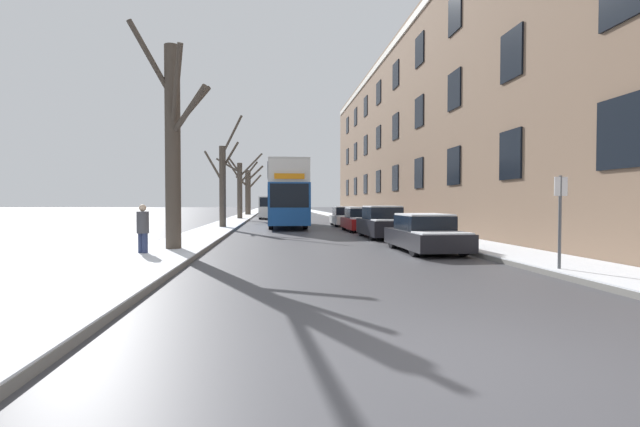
{
  "coord_description": "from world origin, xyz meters",
  "views": [
    {
      "loc": [
        -1.99,
        -4.23,
        1.69
      ],
      "look_at": [
        0.71,
        20.42,
        1.06
      ],
      "focal_mm": 24.0,
      "sensor_mm": 36.0,
      "label": 1
    }
  ],
  "objects_px": {
    "bare_tree_left_3": "(248,191)",
    "double_decker_bus": "(286,192)",
    "bare_tree_left_1": "(223,182)",
    "parked_car_2": "(361,220)",
    "parked_car_0": "(425,234)",
    "parked_car_3": "(345,217)",
    "bare_tree_left_2": "(240,186)",
    "parked_car_1": "(383,223)",
    "bare_tree_left_0": "(173,141)",
    "pedestrian_left_sidewalk": "(143,229)",
    "oncoming_van": "(269,207)",
    "street_sign_post": "(560,218)"
  },
  "relations": [
    {
      "from": "parked_car_1",
      "to": "pedestrian_left_sidewalk",
      "type": "height_order",
      "value": "pedestrian_left_sidewalk"
    },
    {
      "from": "bare_tree_left_1",
      "to": "bare_tree_left_0",
      "type": "bearing_deg",
      "value": -90.52
    },
    {
      "from": "oncoming_van",
      "to": "street_sign_post",
      "type": "distance_m",
      "value": 36.67
    },
    {
      "from": "bare_tree_left_3",
      "to": "parked_car_3",
      "type": "xyz_separation_m",
      "value": [
        8.36,
        -25.22,
        -2.56
      ]
    },
    {
      "from": "bare_tree_left_0",
      "to": "double_decker_bus",
      "type": "bearing_deg",
      "value": 74.89
    },
    {
      "from": "parked_car_1",
      "to": "parked_car_3",
      "type": "height_order",
      "value": "parked_car_1"
    },
    {
      "from": "parked_car_2",
      "to": "bare_tree_left_2",
      "type": "bearing_deg",
      "value": 115.87
    },
    {
      "from": "bare_tree_left_3",
      "to": "parked_car_2",
      "type": "relative_size",
      "value": 1.63
    },
    {
      "from": "parked_car_1",
      "to": "oncoming_van",
      "type": "bearing_deg",
      "value": 102.51
    },
    {
      "from": "street_sign_post",
      "to": "double_decker_bus",
      "type": "bearing_deg",
      "value": 104.96
    },
    {
      "from": "bare_tree_left_1",
      "to": "pedestrian_left_sidewalk",
      "type": "xyz_separation_m",
      "value": [
        -0.77,
        -14.17,
        -2.08
      ]
    },
    {
      "from": "parked_car_0",
      "to": "street_sign_post",
      "type": "height_order",
      "value": "street_sign_post"
    },
    {
      "from": "bare_tree_left_2",
      "to": "bare_tree_left_3",
      "type": "height_order",
      "value": "bare_tree_left_2"
    },
    {
      "from": "bare_tree_left_2",
      "to": "bare_tree_left_0",
      "type": "bearing_deg",
      "value": -90.12
    },
    {
      "from": "parked_car_2",
      "to": "parked_car_3",
      "type": "relative_size",
      "value": 1.01
    },
    {
      "from": "bare_tree_left_1",
      "to": "oncoming_van",
      "type": "relative_size",
      "value": 1.35
    },
    {
      "from": "parked_car_0",
      "to": "oncoming_van",
      "type": "bearing_deg",
      "value": 100.26
    },
    {
      "from": "bare_tree_left_2",
      "to": "parked_car_2",
      "type": "height_order",
      "value": "bare_tree_left_2"
    },
    {
      "from": "bare_tree_left_2",
      "to": "parked_car_1",
      "type": "bearing_deg",
      "value": -69.37
    },
    {
      "from": "double_decker_bus",
      "to": "bare_tree_left_0",
      "type": "bearing_deg",
      "value": -105.11
    },
    {
      "from": "double_decker_bus",
      "to": "parked_car_0",
      "type": "height_order",
      "value": "double_decker_bus"
    },
    {
      "from": "double_decker_bus",
      "to": "pedestrian_left_sidewalk",
      "type": "height_order",
      "value": "double_decker_bus"
    },
    {
      "from": "bare_tree_left_3",
      "to": "oncoming_van",
      "type": "distance_m",
      "value": 11.25
    },
    {
      "from": "parked_car_1",
      "to": "bare_tree_left_0",
      "type": "bearing_deg",
      "value": -148.31
    },
    {
      "from": "bare_tree_left_2",
      "to": "parked_car_3",
      "type": "distance_m",
      "value": 14.54
    },
    {
      "from": "bare_tree_left_1",
      "to": "parked_car_3",
      "type": "relative_size",
      "value": 1.83
    },
    {
      "from": "parked_car_0",
      "to": "bare_tree_left_1",
      "type": "bearing_deg",
      "value": 121.84
    },
    {
      "from": "parked_car_1",
      "to": "pedestrian_left_sidewalk",
      "type": "distance_m",
      "value": 11.17
    },
    {
      "from": "bare_tree_left_1",
      "to": "bare_tree_left_3",
      "type": "xyz_separation_m",
      "value": [
        0.0,
        28.28,
        0.23
      ]
    },
    {
      "from": "bare_tree_left_2",
      "to": "parked_car_0",
      "type": "distance_m",
      "value": 29.44
    },
    {
      "from": "parked_car_0",
      "to": "parked_car_1",
      "type": "relative_size",
      "value": 1.01
    },
    {
      "from": "bare_tree_left_3",
      "to": "double_decker_bus",
      "type": "relative_size",
      "value": 0.57
    },
    {
      "from": "parked_car_2",
      "to": "bare_tree_left_1",
      "type": "bearing_deg",
      "value": 161.86
    },
    {
      "from": "parked_car_0",
      "to": "parked_car_2",
      "type": "height_order",
      "value": "parked_car_2"
    },
    {
      "from": "bare_tree_left_1",
      "to": "pedestrian_left_sidewalk",
      "type": "relative_size",
      "value": 4.4
    },
    {
      "from": "bare_tree_left_0",
      "to": "oncoming_van",
      "type": "height_order",
      "value": "bare_tree_left_0"
    },
    {
      "from": "bare_tree_left_3",
      "to": "parked_car_0",
      "type": "xyz_separation_m",
      "value": [
        8.36,
        -41.74,
        -2.6
      ]
    },
    {
      "from": "bare_tree_left_1",
      "to": "parked_car_3",
      "type": "xyz_separation_m",
      "value": [
        8.36,
        3.07,
        -2.33
      ]
    },
    {
      "from": "bare_tree_left_1",
      "to": "bare_tree_left_2",
      "type": "xyz_separation_m",
      "value": [
        -0.06,
        14.62,
        0.32
      ]
    },
    {
      "from": "bare_tree_left_3",
      "to": "bare_tree_left_2",
      "type": "bearing_deg",
      "value": -90.25
    },
    {
      "from": "bare_tree_left_1",
      "to": "oncoming_van",
      "type": "distance_m",
      "value": 17.84
    },
    {
      "from": "bare_tree_left_3",
      "to": "oncoming_van",
      "type": "height_order",
      "value": "bare_tree_left_3"
    },
    {
      "from": "street_sign_post",
      "to": "bare_tree_left_1",
      "type": "bearing_deg",
      "value": 117.85
    },
    {
      "from": "bare_tree_left_3",
      "to": "bare_tree_left_1",
      "type": "bearing_deg",
      "value": -90.0
    },
    {
      "from": "street_sign_post",
      "to": "parked_car_2",
      "type": "bearing_deg",
      "value": 95.05
    },
    {
      "from": "parked_car_0",
      "to": "parked_car_3",
      "type": "relative_size",
      "value": 1.04
    },
    {
      "from": "parked_car_1",
      "to": "pedestrian_left_sidewalk",
      "type": "bearing_deg",
      "value": -144.83
    },
    {
      "from": "street_sign_post",
      "to": "oncoming_van",
      "type": "bearing_deg",
      "value": 101.0
    },
    {
      "from": "parked_car_0",
      "to": "parked_car_2",
      "type": "xyz_separation_m",
      "value": [
        -0.0,
        10.72,
        0.05
      ]
    },
    {
      "from": "bare_tree_left_1",
      "to": "parked_car_2",
      "type": "bearing_deg",
      "value": -18.14
    }
  ]
}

